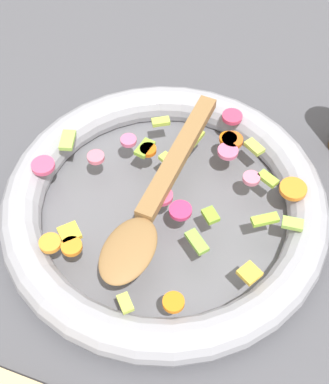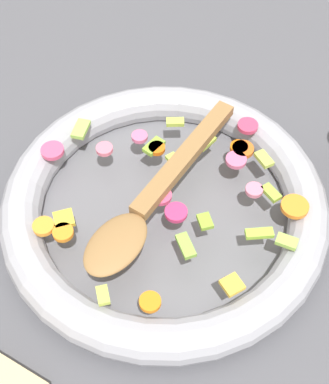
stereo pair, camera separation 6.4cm
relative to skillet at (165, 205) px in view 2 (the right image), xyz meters
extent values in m
plane|color=#4C4C51|center=(0.00, 0.00, -0.02)|extent=(4.00, 4.00, 0.00)
cylinder|color=slate|center=(0.00, 0.00, -0.02)|extent=(0.35, 0.35, 0.01)
torus|color=#9E9EA5|center=(0.00, 0.00, 0.00)|extent=(0.40, 0.40, 0.05)
cylinder|color=orange|center=(0.07, 0.11, 0.03)|extent=(0.02, 0.02, 0.01)
cylinder|color=#D45F1F|center=(-0.05, -0.11, 0.03)|extent=(0.03, 0.03, 0.01)
cylinder|color=orange|center=(0.04, -0.05, 0.03)|extent=(0.03, 0.03, 0.01)
cylinder|color=orange|center=(-0.14, -0.05, 0.03)|extent=(0.05, 0.05, 0.01)
cylinder|color=orange|center=(0.00, 0.08, 0.03)|extent=(0.02, 0.02, 0.01)
cylinder|color=orange|center=(0.10, 0.11, 0.03)|extent=(0.04, 0.04, 0.01)
cylinder|color=orange|center=(-0.06, 0.13, 0.03)|extent=(0.03, 0.03, 0.01)
cylinder|color=orange|center=(-0.05, -0.11, 0.03)|extent=(0.03, 0.03, 0.01)
cube|color=#9DD03B|center=(-0.12, 0.00, 0.03)|extent=(0.03, 0.03, 0.01)
cube|color=#96BE3D|center=(-0.11, -0.06, 0.03)|extent=(0.03, 0.02, 0.01)
cube|color=#9CC84D|center=(-0.15, -0.01, 0.03)|extent=(0.03, 0.02, 0.01)
cube|color=#BBD44B|center=(0.04, -0.11, 0.03)|extent=(0.03, 0.02, 0.01)
cube|color=#A4BB43|center=(-0.01, -0.09, 0.03)|extent=(0.02, 0.03, 0.01)
cube|color=#8AB837|center=(0.05, -0.05, 0.03)|extent=(0.02, 0.03, 0.01)
cube|color=#BED04B|center=(-0.01, 0.15, 0.03)|extent=(0.02, 0.02, 0.01)
cube|color=#B8CE4E|center=(-0.08, -0.10, 0.03)|extent=(0.03, 0.03, 0.01)
cube|color=#A6DA55|center=(0.15, -0.03, 0.03)|extent=(0.02, 0.03, 0.01)
cube|color=#8BC044|center=(-0.06, 0.06, 0.03)|extent=(0.03, 0.03, 0.01)
cube|color=#B5D64B|center=(0.01, -0.05, 0.03)|extent=(0.03, 0.02, 0.01)
cube|color=#89B533|center=(-0.06, 0.02, 0.03)|extent=(0.02, 0.02, 0.01)
cylinder|color=#D83C5F|center=(-0.04, -0.15, 0.03)|extent=(0.03, 0.03, 0.01)
cylinder|color=#EC6F84|center=(0.10, -0.02, 0.03)|extent=(0.03, 0.03, 0.01)
cylinder|color=#E24D75|center=(0.15, 0.01, 0.03)|extent=(0.04, 0.04, 0.01)
cylinder|color=#E5648D|center=(0.07, -0.06, 0.03)|extent=(0.03, 0.03, 0.01)
cylinder|color=#DD648A|center=(-0.05, -0.09, 0.03)|extent=(0.03, 0.03, 0.01)
cylinder|color=pink|center=(-0.09, -0.05, 0.03)|extent=(0.03, 0.03, 0.01)
cylinder|color=#DA3469|center=(-0.03, 0.02, 0.03)|extent=(0.03, 0.03, 0.01)
cylinder|color=#DD4C76|center=(0.00, 0.01, 0.03)|extent=(0.03, 0.03, 0.01)
cube|color=yellow|center=(-0.12, 0.07, 0.03)|extent=(0.03, 0.03, 0.01)
cube|color=gold|center=(0.08, 0.09, 0.03)|extent=(0.03, 0.03, 0.01)
cube|color=olive|center=(0.00, -0.05, 0.04)|extent=(0.04, 0.21, 0.01)
ellipsoid|color=olive|center=(0.01, 0.10, 0.04)|extent=(0.06, 0.09, 0.01)
camera|label=1|loc=(-0.13, 0.36, 0.54)|focal=50.00mm
camera|label=2|loc=(-0.19, 0.33, 0.54)|focal=50.00mm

